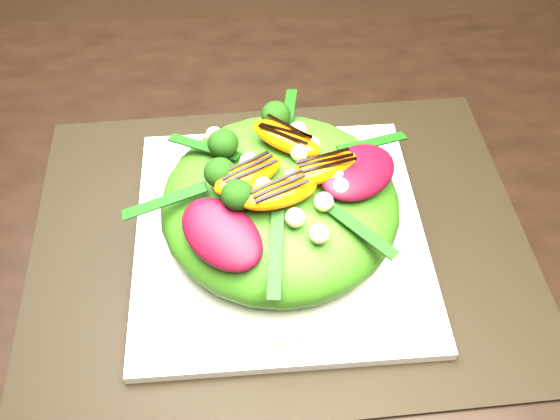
{
  "coord_description": "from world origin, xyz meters",
  "views": [
    {
      "loc": [
        -0.06,
        -0.29,
        1.25
      ],
      "look_at": [
        -0.05,
        0.06,
        0.8
      ],
      "focal_mm": 38.0,
      "sensor_mm": 36.0,
      "label": 1
    }
  ],
  "objects_px": {
    "orange_segment": "(268,147)",
    "placemat": "(280,239)",
    "lettuce_mound": "(280,203)",
    "dining_table": "(329,299)",
    "plate_base": "(280,234)",
    "salad_bowl": "(280,225)"
  },
  "relations": [
    {
      "from": "plate_base",
      "to": "salad_bowl",
      "type": "distance_m",
      "value": 0.02
    },
    {
      "from": "dining_table",
      "to": "lettuce_mound",
      "type": "bearing_deg",
      "value": 128.73
    },
    {
      "from": "plate_base",
      "to": "orange_segment",
      "type": "distance_m",
      "value": 0.1
    },
    {
      "from": "plate_base",
      "to": "orange_segment",
      "type": "xyz_separation_m",
      "value": [
        -0.01,
        0.03,
        0.1
      ]
    },
    {
      "from": "placemat",
      "to": "salad_bowl",
      "type": "bearing_deg",
      "value": 0.0
    },
    {
      "from": "salad_bowl",
      "to": "orange_segment",
      "type": "height_order",
      "value": "orange_segment"
    },
    {
      "from": "plate_base",
      "to": "placemat",
      "type": "bearing_deg",
      "value": 180.0
    },
    {
      "from": "placemat",
      "to": "orange_segment",
      "type": "relative_size",
      "value": 7.16
    },
    {
      "from": "salad_bowl",
      "to": "plate_base",
      "type": "bearing_deg",
      "value": 0.0
    },
    {
      "from": "orange_segment",
      "to": "placemat",
      "type": "bearing_deg",
      "value": -70.74
    },
    {
      "from": "placemat",
      "to": "plate_base",
      "type": "relative_size",
      "value": 1.74
    },
    {
      "from": "salad_bowl",
      "to": "placemat",
      "type": "bearing_deg",
      "value": 180.0
    },
    {
      "from": "lettuce_mound",
      "to": "orange_segment",
      "type": "relative_size",
      "value": 3.22
    },
    {
      "from": "placemat",
      "to": "orange_segment",
      "type": "distance_m",
      "value": 0.11
    },
    {
      "from": "salad_bowl",
      "to": "lettuce_mound",
      "type": "xyz_separation_m",
      "value": [
        -0.0,
        0.0,
        0.04
      ]
    },
    {
      "from": "dining_table",
      "to": "plate_base",
      "type": "height_order",
      "value": "dining_table"
    },
    {
      "from": "dining_table",
      "to": "lettuce_mound",
      "type": "height_order",
      "value": "dining_table"
    },
    {
      "from": "placemat",
      "to": "salad_bowl",
      "type": "xyz_separation_m",
      "value": [
        0.0,
        0.0,
        0.02
      ]
    },
    {
      "from": "dining_table",
      "to": "plate_base",
      "type": "xyz_separation_m",
      "value": [
        -0.05,
        0.06,
        0.03
      ]
    },
    {
      "from": "plate_base",
      "to": "salad_bowl",
      "type": "xyz_separation_m",
      "value": [
        0.0,
        0.0,
        0.02
      ]
    },
    {
      "from": "dining_table",
      "to": "salad_bowl",
      "type": "xyz_separation_m",
      "value": [
        -0.05,
        0.06,
        0.04
      ]
    },
    {
      "from": "dining_table",
      "to": "salad_bowl",
      "type": "height_order",
      "value": "dining_table"
    }
  ]
}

